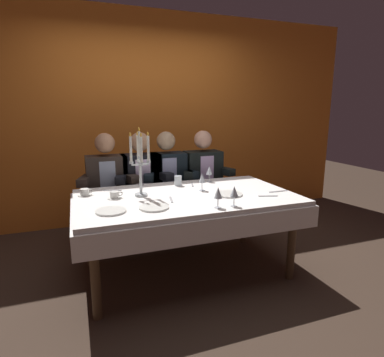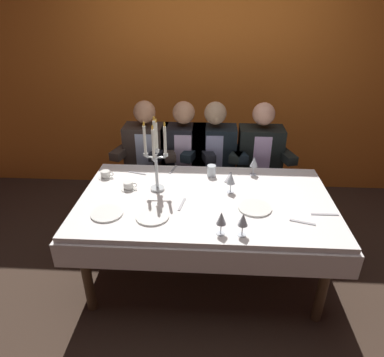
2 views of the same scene
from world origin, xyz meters
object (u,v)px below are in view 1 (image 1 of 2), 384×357
wine_glass_1 (209,171)px  water_tumbler_0 (178,181)px  wine_glass_0 (202,179)px  dinner_plate_0 (111,211)px  coffee_cup_0 (115,195)px  seated_diner_0 (107,180)px  candelabra (140,164)px  wine_glass_2 (218,194)px  dinner_plate_1 (154,207)px  dining_table (186,208)px  seated_diner_3 (203,173)px  wine_glass_3 (234,192)px  coffee_cup_1 (85,193)px  seated_diner_1 (141,178)px  dinner_plate_2 (229,194)px  seated_diner_2 (166,176)px

wine_glass_1 → water_tumbler_0: size_ratio=1.67×
wine_glass_0 → dinner_plate_0: bearing=-157.6°
coffee_cup_0 → seated_diner_0: size_ratio=0.11×
candelabra → wine_glass_1: 0.85m
wine_glass_2 → wine_glass_1: bearing=71.3°
dinner_plate_1 → dining_table: bearing=37.9°
wine_glass_0 → seated_diner_3: size_ratio=0.13×
dinner_plate_0 → wine_glass_3: bearing=-11.4°
dinner_plate_1 → wine_glass_2: wine_glass_2 is taller
dining_table → coffee_cup_1: size_ratio=14.70×
candelabra → wine_glass_0: size_ratio=3.64×
coffee_cup_1 → seated_diner_1: seated_diner_1 is taller
dinner_plate_0 → wine_glass_1: (1.08, 0.68, 0.11)m
seated_diner_0 → seated_diner_3: 1.11m
wine_glass_1 → candelabra: bearing=-158.5°
dinner_plate_0 → dinner_plate_1: bearing=-3.0°
coffee_cup_0 → candelabra: bearing=1.0°
candelabra → dinner_plate_2: size_ratio=2.45×
wine_glass_2 → wine_glass_3: (0.13, -0.01, 0.00)m
wine_glass_1 → coffee_cup_1: 1.25m
seated_diner_1 → wine_glass_2: bearing=-75.7°
seated_diner_2 → coffee_cup_0: bearing=-130.7°
wine_glass_0 → coffee_cup_0: bearing=179.6°
candelabra → dinner_plate_1: (0.02, -0.39, -0.28)m
dinner_plate_1 → wine_glass_0: size_ratio=1.41×
seated_diner_0 → seated_diner_3: same height
dining_table → seated_diner_3: (0.51, 0.89, 0.11)m
candelabra → coffee_cup_1: candelabra is taller
wine_glass_0 → wine_glass_3: bearing=-84.6°
wine_glass_1 → wine_glass_3: 0.88m
dinner_plate_1 → coffee_cup_0: (-0.25, 0.38, 0.02)m
dinner_plate_1 → coffee_cup_1: coffee_cup_1 is taller
wine_glass_2 → wine_glass_3: bearing=-2.9°
water_tumbler_0 → coffee_cup_0: bearing=-158.0°
dinner_plate_1 → dinner_plate_2: same height
seated_diner_0 → seated_diner_2: size_ratio=1.00×
wine_glass_2 → dinner_plate_2: bearing=51.7°
dinner_plate_0 → wine_glass_1: bearing=32.1°
wine_glass_3 → dinner_plate_2: bearing=70.4°
coffee_cup_1 → wine_glass_0: bearing=-10.3°
water_tumbler_0 → wine_glass_1: bearing=7.7°
dining_table → wine_glass_2: bearing=-76.3°
dinner_plate_1 → seated_diner_3: (0.87, 1.17, -0.01)m
dinner_plate_1 → seated_diner_3: seated_diner_3 is taller
dining_table → wine_glass_3: bearing=-61.6°
wine_glass_2 → water_tumbler_0: size_ratio=1.67×
dinner_plate_2 → seated_diner_1: 1.17m
dinner_plate_1 → seated_diner_3: size_ratio=0.19×
water_tumbler_0 → coffee_cup_0: 0.70m
dinner_plate_0 → wine_glass_1: size_ratio=1.38×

